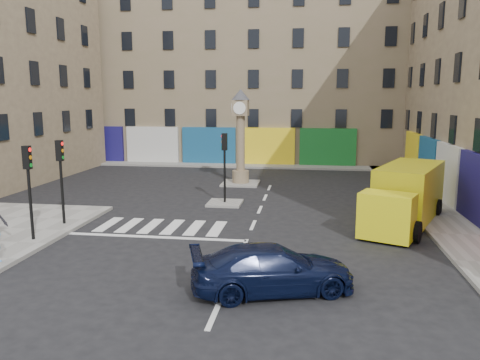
% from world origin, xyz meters
% --- Properties ---
extents(ground, '(120.00, 120.00, 0.00)m').
position_xyz_m(ground, '(0.00, 0.00, 0.00)').
color(ground, black).
rests_on(ground, ground).
extents(sidewalk_right, '(2.60, 30.00, 0.15)m').
position_xyz_m(sidewalk_right, '(8.70, 10.00, 0.07)').
color(sidewalk_right, gray).
rests_on(sidewalk_right, ground).
extents(sidewalk_far, '(32.00, 2.40, 0.15)m').
position_xyz_m(sidewalk_far, '(-4.00, 22.20, 0.07)').
color(sidewalk_far, gray).
rests_on(sidewalk_far, ground).
extents(island_near, '(1.80, 1.80, 0.12)m').
position_xyz_m(island_near, '(-2.00, 8.00, 0.06)').
color(island_near, gray).
rests_on(island_near, ground).
extents(island_far, '(2.40, 2.40, 0.12)m').
position_xyz_m(island_far, '(-2.00, 14.00, 0.06)').
color(island_far, gray).
rests_on(island_far, ground).
extents(building_far, '(32.00, 10.00, 17.00)m').
position_xyz_m(building_far, '(-4.00, 28.00, 8.50)').
color(building_far, '#7C6953').
rests_on(building_far, ground).
extents(traffic_light_left_near, '(0.28, 0.22, 3.70)m').
position_xyz_m(traffic_light_left_near, '(-8.30, 0.20, 2.62)').
color(traffic_light_left_near, black).
rests_on(traffic_light_left_near, sidewalk_left).
extents(traffic_light_left_far, '(0.28, 0.22, 3.70)m').
position_xyz_m(traffic_light_left_far, '(-8.30, 2.60, 2.62)').
color(traffic_light_left_far, black).
rests_on(traffic_light_left_far, sidewalk_left).
extents(traffic_light_island, '(0.28, 0.22, 3.70)m').
position_xyz_m(traffic_light_island, '(-2.00, 8.00, 2.59)').
color(traffic_light_island, black).
rests_on(traffic_light_island, island_near).
extents(clock_pillar, '(1.20, 1.20, 6.10)m').
position_xyz_m(clock_pillar, '(-2.00, 14.00, 3.55)').
color(clock_pillar, '#907D5E').
rests_on(clock_pillar, island_far).
extents(navy_sedan, '(5.17, 3.33, 1.39)m').
position_xyz_m(navy_sedan, '(1.41, -3.16, 0.70)').
color(navy_sedan, black).
rests_on(navy_sedan, ground).
extents(yellow_van, '(4.81, 7.40, 2.60)m').
position_xyz_m(yellow_van, '(6.79, 5.34, 1.29)').
color(yellow_van, yellow).
rests_on(yellow_van, ground).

